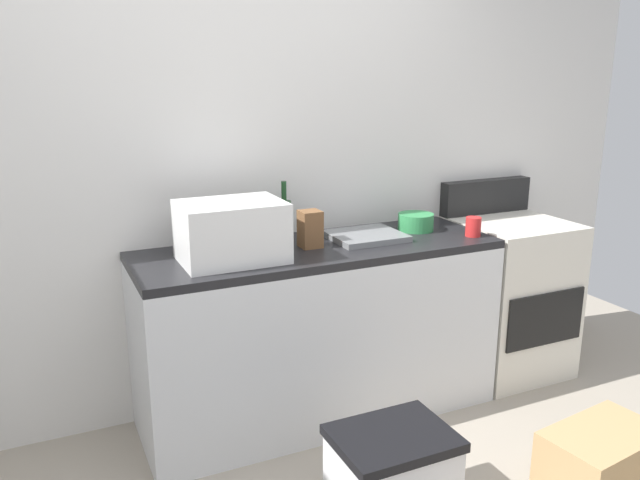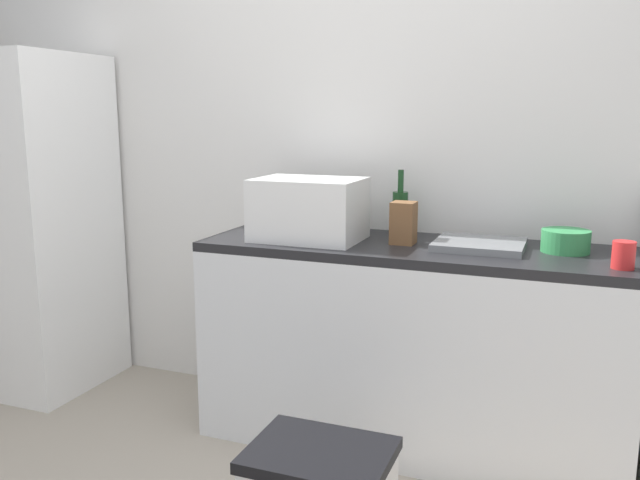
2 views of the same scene
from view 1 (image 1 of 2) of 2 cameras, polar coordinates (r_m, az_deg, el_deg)
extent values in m
cube|color=silver|center=(3.26, -7.56, 7.17)|extent=(5.00, 0.10, 2.60)
cube|color=silver|center=(3.28, -0.10, -8.47)|extent=(1.80, 0.60, 0.86)
cube|color=black|center=(3.13, -0.11, -0.89)|extent=(1.80, 0.60, 0.04)
cube|color=silver|center=(3.91, 16.42, -4.86)|extent=(0.60, 0.60, 0.90)
cube|color=black|center=(3.71, 19.47, -6.68)|extent=(0.52, 0.02, 0.30)
cube|color=black|center=(3.96, 14.55, 3.79)|extent=(0.60, 0.08, 0.20)
cube|color=white|center=(2.88, -7.91, 0.76)|extent=(0.46, 0.34, 0.27)
cube|color=slate|center=(3.26, 4.11, 0.36)|extent=(0.36, 0.32, 0.03)
cylinder|color=#193F1E|center=(3.22, -3.20, 1.76)|extent=(0.07, 0.07, 0.20)
cylinder|color=#193F1E|center=(3.19, -3.24, 4.38)|extent=(0.03, 0.03, 0.10)
cylinder|color=red|center=(3.39, 13.51, 1.16)|extent=(0.08, 0.08, 0.10)
cube|color=brown|center=(3.09, -0.88, 0.99)|extent=(0.10, 0.10, 0.18)
cylinder|color=#338C4C|center=(3.46, 8.54, 1.61)|extent=(0.19, 0.19, 0.09)
cube|color=tan|center=(2.95, 23.69, -18.34)|extent=(0.51, 0.36, 0.35)
cube|color=black|center=(2.60, 6.54, -17.15)|extent=(0.46, 0.36, 0.04)
camera|label=2|loc=(1.91, 62.84, -2.00)|focal=36.94mm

